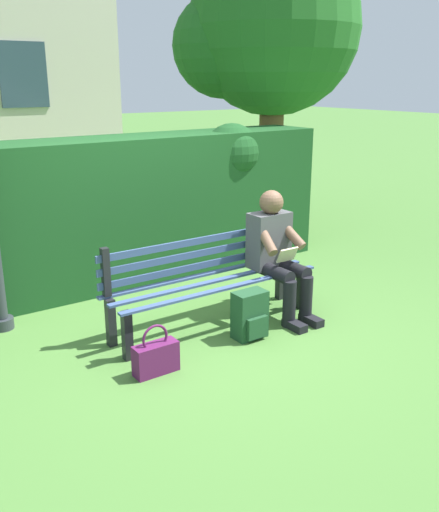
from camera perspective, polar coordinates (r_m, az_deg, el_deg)
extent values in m
plane|color=#477533|center=(5.15, -0.64, -6.94)|extent=(60.00, 60.00, 0.00)
cube|color=black|center=(5.49, 8.15, -3.22)|extent=(0.07, 0.07, 0.41)
cube|color=black|center=(4.53, -9.23, -7.88)|extent=(0.07, 0.07, 0.41)
cube|color=black|center=(5.70, 6.10, -2.36)|extent=(0.07, 0.07, 0.41)
cube|color=black|center=(4.78, -10.83, -6.57)|extent=(0.07, 0.07, 0.41)
cube|color=#384C7A|center=(5.15, -1.92, -1.94)|extent=(1.99, 0.06, 0.02)
cube|color=#384C7A|center=(4.99, -0.66, -2.57)|extent=(1.99, 0.06, 0.02)
cube|color=#384C7A|center=(4.84, 0.69, -3.23)|extent=(1.99, 0.06, 0.02)
cube|color=black|center=(5.60, 5.97, 1.86)|extent=(0.06, 0.06, 0.41)
cube|color=black|center=(4.66, -11.33, -1.60)|extent=(0.06, 0.06, 0.41)
cube|color=#384C7A|center=(5.11, -1.87, -0.95)|extent=(1.99, 0.02, 0.06)
cube|color=#384C7A|center=(5.07, -1.88, 0.29)|extent=(1.99, 0.02, 0.06)
cube|color=#384C7A|center=(5.04, -1.90, 1.56)|extent=(1.99, 0.02, 0.06)
cube|color=#4C4C51|center=(5.29, 4.97, 1.61)|extent=(0.38, 0.22, 0.52)
sphere|color=brown|center=(5.19, 5.22, 5.38)|extent=(0.22, 0.22, 0.22)
cylinder|color=black|center=(5.28, 7.20, -1.24)|extent=(0.13, 0.42, 0.13)
cylinder|color=black|center=(5.15, 5.54, -1.65)|extent=(0.13, 0.42, 0.13)
cylinder|color=black|center=(5.21, 8.65, -4.28)|extent=(0.12, 0.12, 0.43)
cylinder|color=black|center=(5.09, 7.00, -4.77)|extent=(0.12, 0.12, 0.43)
cube|color=black|center=(5.23, 9.16, -6.36)|extent=(0.10, 0.24, 0.07)
cube|color=black|center=(5.10, 7.53, -6.91)|extent=(0.10, 0.24, 0.07)
cylinder|color=brown|center=(5.27, 7.22, 2.16)|extent=(0.14, 0.32, 0.26)
cylinder|color=brown|center=(5.08, 4.70, 1.66)|extent=(0.14, 0.32, 0.26)
cube|color=beige|center=(5.13, 6.81, 0.12)|extent=(0.20, 0.07, 0.13)
cube|color=#19471E|center=(6.08, -11.38, 4.23)|extent=(5.19, 0.72, 1.54)
sphere|color=#19471E|center=(6.66, 1.23, 10.41)|extent=(0.65, 0.65, 0.65)
cylinder|color=brown|center=(8.48, 5.14, 10.18)|extent=(0.35, 0.35, 2.13)
sphere|color=#236023|center=(8.45, 5.48, 21.83)|extent=(2.37, 2.37, 2.37)
sphere|color=#236023|center=(8.35, 0.43, 20.32)|extent=(1.42, 1.42, 1.42)
cube|color=#334756|center=(11.86, -19.04, 16.79)|extent=(0.90, 0.04, 1.20)
cube|color=#1E4728|center=(4.85, 3.04, -5.88)|extent=(0.28, 0.17, 0.41)
cube|color=#1E4728|center=(4.81, 3.80, -7.19)|extent=(0.20, 0.04, 0.18)
cylinder|color=#1E4728|center=(4.96, 3.11, -5.06)|extent=(0.04, 0.04, 0.25)
cylinder|color=#1E4728|center=(4.87, 1.52, -5.51)|extent=(0.04, 0.04, 0.25)
cube|color=#59194C|center=(4.34, -6.40, -10.17)|extent=(0.34, 0.13, 0.24)
torus|color=#59194C|center=(4.27, -6.47, -8.15)|extent=(0.21, 0.02, 0.21)
cylinder|color=#2D3338|center=(5.41, -20.89, -6.31)|extent=(0.19, 0.19, 0.10)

